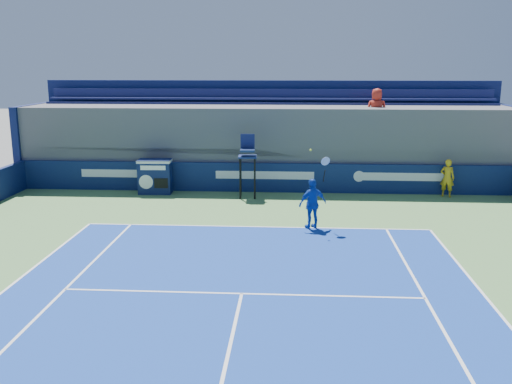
# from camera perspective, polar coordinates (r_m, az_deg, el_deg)

# --- Properties ---
(ball_person) EXTENTS (0.65, 0.56, 1.50)m
(ball_person) POSITION_cam_1_polar(r_m,az_deg,el_deg) (23.57, 18.58, 1.34)
(ball_person) COLOR gold
(ball_person) RESTS_ON apron
(back_hoarding) EXTENTS (20.40, 0.21, 1.20)m
(back_hoarding) POSITION_cam_1_polar(r_m,az_deg,el_deg) (23.26, 0.89, 1.45)
(back_hoarding) COLOR #0D1C49
(back_hoarding) RESTS_ON ground
(match_clock) EXTENTS (1.35, 0.77, 1.40)m
(match_clock) POSITION_cam_1_polar(r_m,az_deg,el_deg) (23.30, -10.06, 1.63)
(match_clock) COLOR #0E1946
(match_clock) RESTS_ON ground
(umpire_chair) EXTENTS (0.74, 0.74, 2.48)m
(umpire_chair) POSITION_cam_1_polar(r_m,az_deg,el_deg) (22.12, -0.85, 3.31)
(umpire_chair) COLOR black
(umpire_chair) RESTS_ON ground
(tennis_player) EXTENTS (1.04, 0.78, 2.57)m
(tennis_player) POSITION_cam_1_polar(r_m,az_deg,el_deg) (18.07, 5.69, -1.15)
(tennis_player) COLOR #1646B3
(tennis_player) RESTS_ON apron
(stadium_seating) EXTENTS (21.00, 4.05, 4.40)m
(stadium_seating) POSITION_cam_1_polar(r_m,az_deg,el_deg) (25.08, 1.13, 5.13)
(stadium_seating) COLOR #515156
(stadium_seating) RESTS_ON ground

